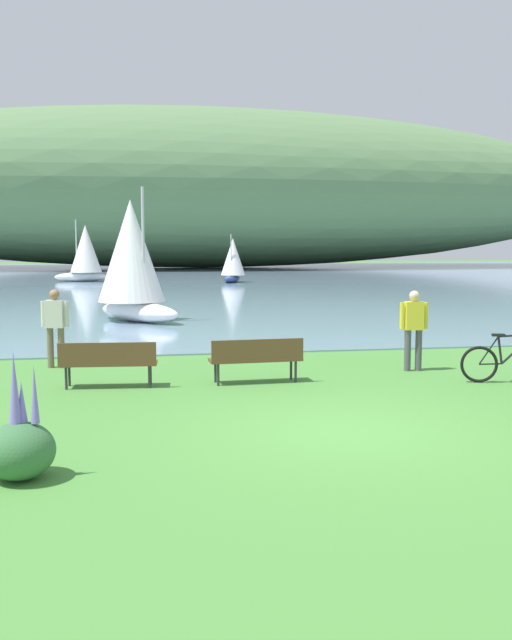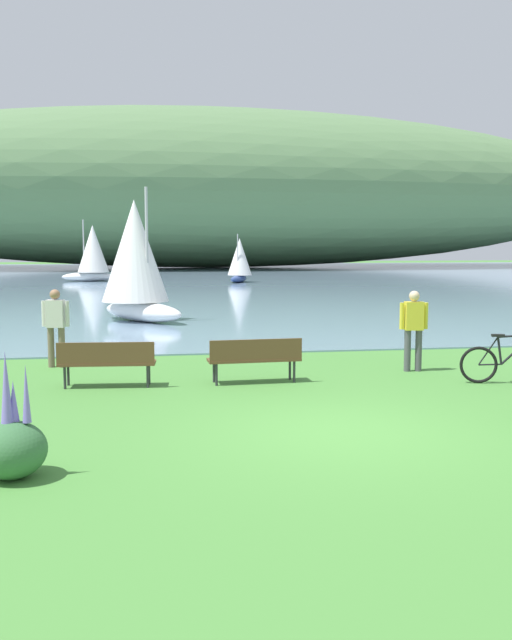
{
  "view_description": "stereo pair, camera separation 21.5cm",
  "coord_description": "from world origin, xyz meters",
  "px_view_note": "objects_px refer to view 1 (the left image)",
  "views": [
    {
      "loc": [
        -2.93,
        -9.49,
        2.68
      ],
      "look_at": [
        -0.32,
        5.8,
        1.0
      ],
      "focal_mm": 39.25,
      "sensor_mm": 36.0,
      "label": 1
    },
    {
      "loc": [
        -2.72,
        -9.52,
        2.68
      ],
      "look_at": [
        -0.32,
        5.8,
        1.0
      ],
      "focal_mm": 39.25,
      "sensor_mm": 36.0,
      "label": 2
    }
  ],
  "objects_px": {
    "person_at_shoreline": "(55,323)",
    "person_on_the_grass": "(414,325)",
    "bicycle_leaning_near_bench": "(507,363)",
    "sailboat_toward_hillside": "(233,260)",
    "sailboat_nearest_to_shore": "(85,252)",
    "sailboat_mid_bay": "(132,259)",
    "park_bench_near_camera": "(108,360)",
    "park_bench_further_along": "(256,357)"
  },
  "relations": [
    {
      "from": "sailboat_mid_bay",
      "to": "park_bench_near_camera",
      "type": "bearing_deg",
      "value": -92.08
    },
    {
      "from": "person_at_shoreline",
      "to": "sailboat_mid_bay",
      "type": "height_order",
      "value": "sailboat_mid_bay"
    },
    {
      "from": "sailboat_toward_hillside",
      "to": "park_bench_further_along",
      "type": "bearing_deg",
      "value": -97.08
    },
    {
      "from": "sailboat_nearest_to_shore",
      "to": "sailboat_toward_hillside",
      "type": "bearing_deg",
      "value": -15.81
    },
    {
      "from": "bicycle_leaning_near_bench",
      "to": "sailboat_mid_bay",
      "type": "xyz_separation_m",
      "value": [
        -7.19,
        12.12,
        1.79
      ]
    },
    {
      "from": "bicycle_leaning_near_bench",
      "to": "person_on_the_grass",
      "type": "xyz_separation_m",
      "value": [
        -1.28,
        1.58,
        0.58
      ]
    },
    {
      "from": "park_bench_near_camera",
      "to": "person_on_the_grass",
      "type": "bearing_deg",
      "value": 6.66
    },
    {
      "from": "bicycle_leaning_near_bench",
      "to": "sailboat_nearest_to_shore",
      "type": "xyz_separation_m",
      "value": [
        -10.65,
        38.99,
        1.71
      ]
    },
    {
      "from": "person_on_the_grass",
      "to": "sailboat_mid_bay",
      "type": "bearing_deg",
      "value": 119.29
    },
    {
      "from": "park_bench_further_along",
      "to": "sailboat_mid_bay",
      "type": "bearing_deg",
      "value": 101.99
    },
    {
      "from": "sailboat_mid_bay",
      "to": "park_bench_further_along",
      "type": "bearing_deg",
      "value": -78.01
    },
    {
      "from": "park_bench_further_along",
      "to": "person_on_the_grass",
      "type": "distance_m",
      "value": 3.63
    },
    {
      "from": "sailboat_nearest_to_shore",
      "to": "person_at_shoreline",
      "type": "bearing_deg",
      "value": -87.06
    },
    {
      "from": "sailboat_nearest_to_shore",
      "to": "bicycle_leaning_near_bench",
      "type": "bearing_deg",
      "value": -74.73
    },
    {
      "from": "park_bench_near_camera",
      "to": "bicycle_leaning_near_bench",
      "type": "distance_m",
      "value": 7.65
    },
    {
      "from": "bicycle_leaning_near_bench",
      "to": "park_bench_near_camera",
      "type": "bearing_deg",
      "value": 173.68
    },
    {
      "from": "bicycle_leaning_near_bench",
      "to": "sailboat_toward_hillside",
      "type": "relative_size",
      "value": 0.51
    },
    {
      "from": "park_bench_near_camera",
      "to": "sailboat_mid_bay",
      "type": "relative_size",
      "value": 0.4
    },
    {
      "from": "person_on_the_grass",
      "to": "sailboat_mid_bay",
      "type": "height_order",
      "value": "sailboat_mid_bay"
    },
    {
      "from": "park_bench_further_along",
      "to": "sailboat_toward_hillside",
      "type": "bearing_deg",
      "value": 82.92
    },
    {
      "from": "park_bench_near_camera",
      "to": "park_bench_further_along",
      "type": "bearing_deg",
      "value": -0.54
    },
    {
      "from": "park_bench_further_along",
      "to": "sailboat_toward_hillside",
      "type": "relative_size",
      "value": 0.54
    },
    {
      "from": "park_bench_further_along",
      "to": "person_on_the_grass",
      "type": "xyz_separation_m",
      "value": [
        3.51,
        0.76,
        0.46
      ]
    },
    {
      "from": "park_bench_near_camera",
      "to": "sailboat_toward_hillside",
      "type": "relative_size",
      "value": 0.55
    },
    {
      "from": "park_bench_further_along",
      "to": "bicycle_leaning_near_bench",
      "type": "bearing_deg",
      "value": -9.65
    },
    {
      "from": "park_bench_near_camera",
      "to": "person_at_shoreline",
      "type": "xyz_separation_m",
      "value": [
        -1.21,
        2.4,
        0.46
      ]
    },
    {
      "from": "park_bench_further_along",
      "to": "person_on_the_grass",
      "type": "bearing_deg",
      "value": 12.28
    },
    {
      "from": "park_bench_further_along",
      "to": "person_at_shoreline",
      "type": "relative_size",
      "value": 1.07
    },
    {
      "from": "sailboat_nearest_to_shore",
      "to": "sailboat_mid_bay",
      "type": "xyz_separation_m",
      "value": [
        3.45,
        -26.86,
        0.08
      ]
    },
    {
      "from": "sailboat_nearest_to_shore",
      "to": "sailboat_toward_hillside",
      "type": "distance_m",
      "value": 10.65
    },
    {
      "from": "bicycle_leaning_near_bench",
      "to": "sailboat_nearest_to_shore",
      "type": "height_order",
      "value": "sailboat_nearest_to_shore"
    },
    {
      "from": "person_at_shoreline",
      "to": "person_on_the_grass",
      "type": "relative_size",
      "value": 1.0
    },
    {
      "from": "bicycle_leaning_near_bench",
      "to": "sailboat_toward_hillside",
      "type": "xyz_separation_m",
      "value": [
        -0.41,
        36.09,
        1.22
      ]
    },
    {
      "from": "person_at_shoreline",
      "to": "person_on_the_grass",
      "type": "height_order",
      "value": "same"
    },
    {
      "from": "sailboat_toward_hillside",
      "to": "person_on_the_grass",
      "type": "bearing_deg",
      "value": -91.44
    },
    {
      "from": "bicycle_leaning_near_bench",
      "to": "sailboat_mid_bay",
      "type": "bearing_deg",
      "value": 120.68
    },
    {
      "from": "park_bench_near_camera",
      "to": "person_at_shoreline",
      "type": "height_order",
      "value": "person_at_shoreline"
    },
    {
      "from": "person_at_shoreline",
      "to": "sailboat_nearest_to_shore",
      "type": "xyz_separation_m",
      "value": [
        -1.83,
        35.74,
        1.13
      ]
    },
    {
      "from": "park_bench_further_along",
      "to": "park_bench_near_camera",
      "type": "bearing_deg",
      "value": 179.46
    },
    {
      "from": "bicycle_leaning_near_bench",
      "to": "sailboat_toward_hillside",
      "type": "distance_m",
      "value": 36.11
    },
    {
      "from": "park_bench_further_along",
      "to": "bicycle_leaning_near_bench",
      "type": "height_order",
      "value": "bicycle_leaning_near_bench"
    },
    {
      "from": "bicycle_leaning_near_bench",
      "to": "sailboat_toward_hillside",
      "type": "bearing_deg",
      "value": 90.65
    }
  ]
}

